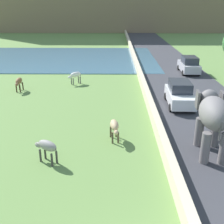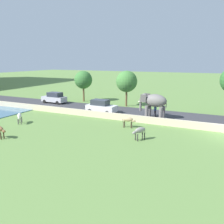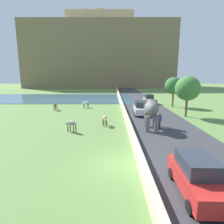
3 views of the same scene
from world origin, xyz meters
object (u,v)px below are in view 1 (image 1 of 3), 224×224
at_px(cow_white, 75,75).
at_px(cow_brown, 19,82).
at_px(cow_grey, 47,146).
at_px(car_white, 180,94).
at_px(cow_tan, 114,127).
at_px(elephant, 213,115).
at_px(car_silver, 189,65).

relative_size(cow_white, cow_brown, 0.92).
xyz_separation_m(cow_white, cow_grey, (0.49, -13.75, 0.00)).
bearing_deg(cow_white, cow_grey, -87.97).
height_order(car_white, cow_tan, car_white).
xyz_separation_m(elephant, cow_brown, (-12.92, 10.48, -1.20)).
distance_m(car_white, cow_brown, 13.35).
bearing_deg(cow_white, car_white, -34.33).
bearing_deg(car_silver, cow_brown, -157.16).
bearing_deg(cow_brown, cow_tan, -48.38).
relative_size(car_silver, cow_grey, 3.01).
xyz_separation_m(elephant, cow_tan, (-4.76, 1.30, -1.20)).
xyz_separation_m(elephant, car_silver, (3.13, 17.23, -1.14)).
distance_m(car_white, cow_grey, 11.26).
bearing_deg(cow_brown, car_white, -15.07).
bearing_deg(cow_brown, cow_white, 26.71).
xyz_separation_m(car_silver, car_white, (-3.15, -10.23, 0.00)).
distance_m(elephant, cow_white, 15.32).
xyz_separation_m(car_white, cow_tan, (-4.74, -5.70, -0.06)).
height_order(elephant, cow_white, elephant).
relative_size(car_silver, cow_white, 3.17).
height_order(car_silver, cow_white, car_silver).
bearing_deg(elephant, car_white, 90.17).
height_order(car_silver, cow_brown, car_silver).
height_order(elephant, car_white, elephant).
relative_size(cow_tan, cow_grey, 1.06).
distance_m(car_silver, car_white, 10.70).
distance_m(car_silver, cow_white, 12.39).
bearing_deg(cow_white, elephant, -56.55).
bearing_deg(car_silver, cow_white, -158.74).
bearing_deg(car_white, cow_brown, 164.93).
distance_m(car_silver, cow_grey, 21.33).
distance_m(elephant, cow_brown, 16.68).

